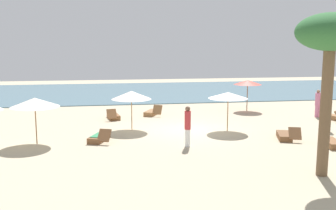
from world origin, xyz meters
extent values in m
plane|color=#BCAD8E|center=(0.00, 0.00, 0.00)|extent=(60.00, 60.00, 0.00)
cube|color=slate|center=(0.00, 17.00, 0.03)|extent=(48.00, 16.00, 0.06)
cylinder|color=brown|center=(5.31, 5.32, 1.04)|extent=(0.06, 0.06, 2.09)
cone|color=#D84C3F|center=(5.31, 5.32, 1.98)|extent=(1.92, 1.92, 0.31)
cylinder|color=olive|center=(-7.61, -1.86, 1.06)|extent=(0.05, 0.05, 2.13)
cone|color=silver|center=(-7.61, -1.86, 1.97)|extent=(2.24, 2.24, 0.43)
cylinder|color=olive|center=(-3.03, 0.50, 1.04)|extent=(0.05, 0.05, 2.07)
cone|color=white|center=(-3.03, 0.50, 1.90)|extent=(2.15, 2.15, 0.44)
cylinder|color=olive|center=(2.02, -0.56, 1.02)|extent=(0.05, 0.05, 2.04)
cone|color=white|center=(2.02, -0.56, 1.92)|extent=(2.10, 2.10, 0.33)
cube|color=olive|center=(-1.47, 4.69, 0.14)|extent=(1.19, 1.61, 0.28)
cube|color=olive|center=(-1.17, 4.06, 0.44)|extent=(0.69, 0.62, 0.58)
cube|color=brown|center=(-3.97, 3.79, 0.14)|extent=(0.84, 1.58, 0.28)
cube|color=brown|center=(-4.09, 3.10, 0.43)|extent=(0.64, 0.54, 0.55)
cube|color=brown|center=(5.76, -4.38, 0.14)|extent=(0.89, 1.59, 0.28)
cube|color=brown|center=(-4.76, -1.74, 0.14)|extent=(1.11, 1.62, 0.28)
cube|color=brown|center=(-4.50, -2.39, 0.42)|extent=(0.71, 0.65, 0.54)
cube|color=#338C59|center=(-4.76, -1.74, 0.30)|extent=(0.86, 1.16, 0.03)
cube|color=brown|center=(4.23, -2.74, 0.14)|extent=(1.03, 1.61, 0.28)
cube|color=brown|center=(4.44, -3.41, 0.42)|extent=(0.69, 0.64, 0.53)
cylinder|color=#D17299|center=(8.88, 2.31, 0.38)|extent=(0.34, 0.34, 0.76)
cylinder|color=#D17299|center=(8.88, 2.31, 1.15)|extent=(0.40, 0.40, 0.79)
sphere|color=#A37556|center=(8.88, 2.31, 1.65)|extent=(0.21, 0.21, 0.21)
cylinder|color=#2D4C8C|center=(7.33, -1.29, 0.39)|extent=(0.33, 0.33, 0.78)
cylinder|color=white|center=(7.33, -1.29, 1.19)|extent=(0.38, 0.38, 0.82)
sphere|color=beige|center=(7.33, -1.29, 1.70)|extent=(0.22, 0.22, 0.22)
cylinder|color=white|center=(-0.76, -3.40, 0.40)|extent=(0.26, 0.26, 0.80)
cylinder|color=#BF3338|center=(-0.76, -3.40, 1.22)|extent=(0.31, 0.31, 0.84)
sphere|color=brown|center=(-0.76, -3.40, 1.74)|extent=(0.23, 0.23, 0.23)
cylinder|color=brown|center=(3.16, -7.94, 2.31)|extent=(0.39, 0.39, 4.62)
ellipsoid|color=#2D6633|center=(3.16, -7.94, 5.03)|extent=(2.35, 2.35, 1.29)
camera|label=1|loc=(-4.30, -20.10, 4.64)|focal=41.27mm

